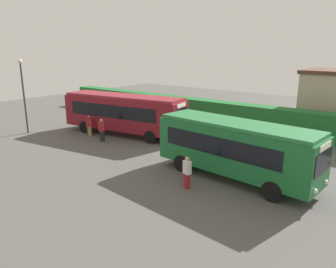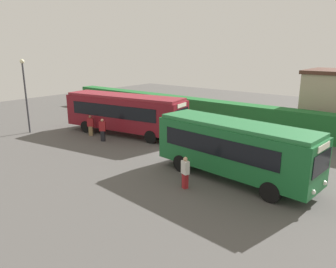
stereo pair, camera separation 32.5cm
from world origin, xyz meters
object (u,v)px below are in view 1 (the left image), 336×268
Objects in this scene: person_left at (89,125)px; traffic_cone at (88,117)px; bus_maroon at (124,112)px; bus_green at (236,147)px; person_center at (102,130)px; person_right at (187,172)px; person_far at (309,162)px; lamppost at (23,88)px.

traffic_cone is at bearing -163.14° from person_left.
bus_maroon reaches higher than person_left.
traffic_cone is at bearing 170.84° from bus_green.
bus_maroon is 6.15× the size of person_center.
traffic_cone is (-17.03, 7.24, -0.58)m from person_right.
person_left is (-1.91, -2.02, -1.01)m from bus_maroon.
bus_green is 13.35m from person_left.
person_center reaches higher than person_right.
traffic_cone is (-5.05, 3.81, -0.57)m from person_left.
bus_maroon is at bearing 148.76° from person_center.
person_far reaches higher than person_center.
person_left is 0.28× the size of lamppost.
lamppost reaches higher than person_center.
bus_green is 5.24× the size of person_center.
traffic_cone is at bearing 156.38° from bus_maroon.
bus_maroon reaches higher than bus_green.
lamppost reaches higher than person_far.
bus_maroon is at bearing 100.45° from person_left.
bus_green reaches higher than person_center.
person_right is at bearing -50.04° from person_far.
person_center is 10.38m from person_right.
bus_green is 18.33m from lamppost.
person_center is (0.13, -2.46, -0.96)m from bus_maroon.
person_left is at bearing -92.44° from person_far.
bus_maroon is 6.43× the size of person_left.
person_left is 6.21m from lamppost.
person_right is 18.51m from traffic_cone.
lamppost is (-6.76, -4.63, 1.86)m from bus_maroon.
bus_maroon is at bearing -14.47° from traffic_cone.
bus_green is (11.39, -2.84, -0.06)m from bus_maroon.
bus_maroon is 11.49m from person_right.
bus_maroon is 1.78× the size of lamppost.
person_center is at bearing -96.15° from bus_maroon.
person_center is at bearing -30.99° from traffic_cone.
person_left is at bearing -178.52° from bus_green.
bus_green is 5.47× the size of person_left.
lamppost is at bearing -97.76° from person_left.
person_center is at bearing -89.95° from person_far.
traffic_cone is 7.29m from lamppost.
bus_maroon is 6.42× the size of person_right.
person_right is 17.09m from lamppost.
lamppost reaches higher than person_right.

